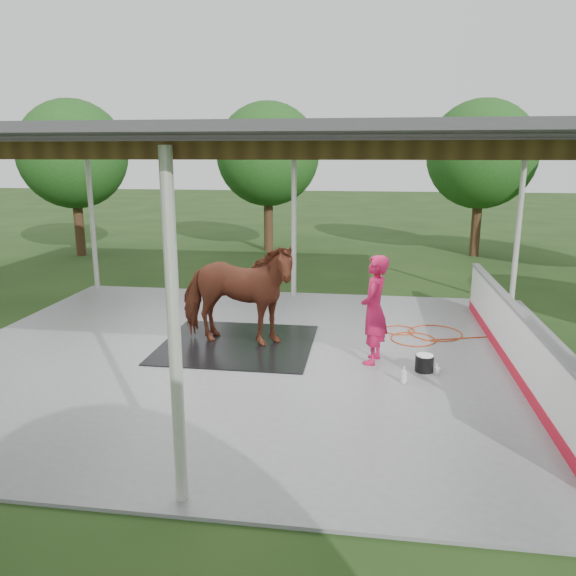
# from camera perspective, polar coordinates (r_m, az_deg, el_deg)

# --- Properties ---
(ground) EXTENTS (100.00, 100.00, 0.00)m
(ground) POSITION_cam_1_polar(r_m,az_deg,el_deg) (10.92, -2.72, -6.99)
(ground) COLOR #1E3814
(concrete_slab) EXTENTS (12.00, 10.00, 0.05)m
(concrete_slab) POSITION_cam_1_polar(r_m,az_deg,el_deg) (10.91, -2.72, -6.87)
(concrete_slab) COLOR slate
(concrete_slab) RESTS_ON ground
(pavilion_structure) EXTENTS (12.60, 10.60, 4.05)m
(pavilion_structure) POSITION_cam_1_polar(r_m,az_deg,el_deg) (10.23, -2.97, 14.29)
(pavilion_structure) COLOR beige
(pavilion_structure) RESTS_ON ground
(dasher_board) EXTENTS (0.16, 8.00, 1.15)m
(dasher_board) POSITION_cam_1_polar(r_m,az_deg,el_deg) (10.87, 21.88, -4.78)
(dasher_board) COLOR red
(dasher_board) RESTS_ON concrete_slab
(tree_belt) EXTENTS (28.00, 28.00, 5.80)m
(tree_belt) POSITION_cam_1_polar(r_m,az_deg,el_deg) (11.07, -0.47, 13.33)
(tree_belt) COLOR #382314
(tree_belt) RESTS_ON ground
(rubber_mat) EXTENTS (3.02, 2.83, 0.02)m
(rubber_mat) POSITION_cam_1_polar(r_m,az_deg,el_deg) (11.48, -5.17, -5.68)
(rubber_mat) COLOR black
(rubber_mat) RESTS_ON concrete_slab
(horse) EXTENTS (2.56, 1.34, 2.08)m
(horse) POSITION_cam_1_polar(r_m,az_deg,el_deg) (11.18, -5.28, -0.57)
(horse) COLOR brown
(horse) RESTS_ON rubber_mat
(handler) EXTENTS (0.62, 0.82, 2.01)m
(handler) POSITION_cam_1_polar(r_m,az_deg,el_deg) (10.32, 8.74, -2.20)
(handler) COLOR #B91344
(handler) RESTS_ON concrete_slab
(wash_bucket) EXTENTS (0.33, 0.33, 0.30)m
(wash_bucket) POSITION_cam_1_polar(r_m,az_deg,el_deg) (10.32, 13.69, -7.39)
(wash_bucket) COLOR black
(wash_bucket) RESTS_ON concrete_slab
(soap_bottle_a) EXTENTS (0.12, 0.12, 0.30)m
(soap_bottle_a) POSITION_cam_1_polar(r_m,az_deg,el_deg) (9.74, 11.69, -8.63)
(soap_bottle_a) COLOR silver
(soap_bottle_a) RESTS_ON concrete_slab
(soap_bottle_b) EXTENTS (0.12, 0.12, 0.19)m
(soap_bottle_b) POSITION_cam_1_polar(r_m,az_deg,el_deg) (10.27, 14.89, -7.95)
(soap_bottle_b) COLOR #338CD8
(soap_bottle_b) RESTS_ON concrete_slab
(hose_coil) EXTENTS (2.33, 1.53, 0.02)m
(hose_coil) POSITION_cam_1_polar(r_m,az_deg,el_deg) (12.35, 13.46, -4.60)
(hose_coil) COLOR #A8340C
(hose_coil) RESTS_ON concrete_slab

